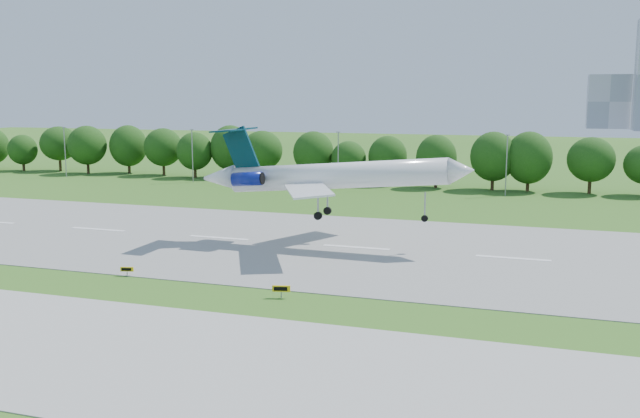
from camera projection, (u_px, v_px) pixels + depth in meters
The scene contains 10 objects.
ground at pixel (288, 299), 70.30m from camera, with size 600.00×600.00×0.00m, color #295716.
runway at pixel (356, 248), 93.70m from camera, with size 400.00×45.00×0.08m, color gray.
taxiway at pixel (202, 363), 53.44m from camera, with size 400.00×23.00×0.08m, color #ADADA8.
tree_line at pixel (439, 158), 155.47m from camera, with size 288.40×8.40×10.40m.
light_poles at pixel (419, 161), 146.86m from camera, with size 175.90×0.25×12.19m.
airliner at pixel (324, 175), 93.59m from camera, with size 37.07×26.99×11.95m.
taxi_sign_left at pixel (127, 269), 79.01m from camera, with size 1.45×0.56×1.03m.
taxi_sign_centre at pixel (281, 289), 70.42m from camera, with size 1.80×0.61×1.27m.
service_vehicle_a at pixel (243, 180), 162.22m from camera, with size 1.38×3.97×1.31m, color white.
service_vehicle_b at pixel (307, 185), 154.80m from camera, with size 1.49×3.70×1.26m, color silver.
Camera 1 is at (24.58, -63.49, 19.89)m, focal length 40.00 mm.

